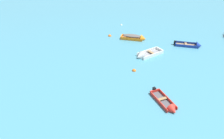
# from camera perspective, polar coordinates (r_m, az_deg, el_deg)

# --- Properties ---
(rowboat_red_far_back) EXTENTS (1.95, 3.31, 0.89)m
(rowboat_red_far_back) POSITION_cam_1_polar(r_m,az_deg,el_deg) (19.06, 14.36, -9.08)
(rowboat_red_far_back) COLOR #4C4C51
(rowboat_red_far_back) RESTS_ON ground_plane
(rowboat_orange_far_left) EXTENTS (3.50, 1.97, 1.04)m
(rowboat_orange_far_left) POSITION_cam_1_polar(r_m,az_deg,el_deg) (30.20, 6.23, 8.25)
(rowboat_orange_far_left) COLOR #99754C
(rowboat_orange_far_left) RESTS_ON ground_plane
(rowboat_white_midfield_right) EXTENTS (3.67, 2.88, 1.16)m
(rowboat_white_midfield_right) POSITION_cam_1_polar(r_m,az_deg,el_deg) (25.94, 8.28, 3.63)
(rowboat_white_midfield_right) COLOR gray
(rowboat_white_midfield_right) RESTS_ON ground_plane
(rowboat_deep_blue_midfield_left) EXTENTS (3.47, 1.81, 0.95)m
(rowboat_deep_blue_midfield_left) POSITION_cam_1_polar(r_m,az_deg,el_deg) (29.95, 20.25, 5.91)
(rowboat_deep_blue_midfield_left) COLOR #99754C
(rowboat_deep_blue_midfield_left) RESTS_ON ground_plane
(mooring_buoy_trailing) EXTENTS (0.31, 0.31, 0.31)m
(mooring_buoy_trailing) POSITION_cam_1_polar(r_m,az_deg,el_deg) (35.17, 2.44, 11.41)
(mooring_buoy_trailing) COLOR silver
(mooring_buoy_trailing) RESTS_ON ground_plane
(mooring_buoy_far_field) EXTENTS (0.47, 0.47, 0.47)m
(mooring_buoy_far_field) POSITION_cam_1_polar(r_m,az_deg,el_deg) (31.17, -0.59, 8.65)
(mooring_buoy_far_field) COLOR orange
(mooring_buoy_far_field) RESTS_ON ground_plane
(mooring_buoy_midfield) EXTENTS (0.42, 0.42, 0.42)m
(mooring_buoy_midfield) POSITION_cam_1_polar(r_m,az_deg,el_deg) (23.21, 5.72, -0.33)
(mooring_buoy_midfield) COLOR orange
(mooring_buoy_midfield) RESTS_ON ground_plane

